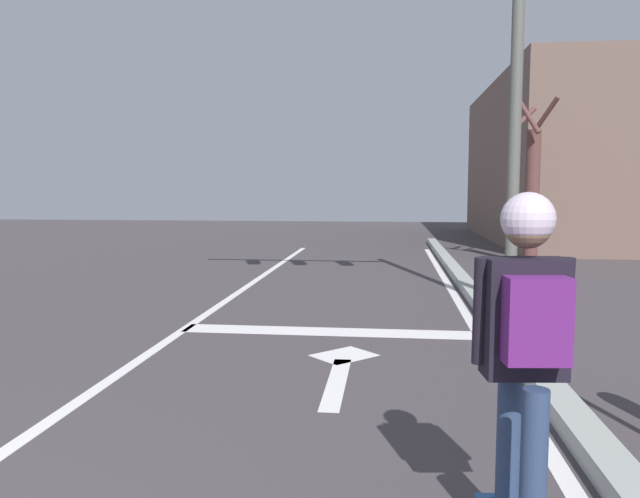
# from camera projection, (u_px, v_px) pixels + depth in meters

# --- Properties ---
(lane_line_center) EXTENTS (0.12, 20.00, 0.01)m
(lane_line_center) POSITION_uv_depth(u_px,v_px,m) (181.00, 331.00, 7.01)
(lane_line_center) COLOR silver
(lane_line_center) RESTS_ON ground
(lane_line_curbside) EXTENTS (0.12, 20.00, 0.01)m
(lane_line_curbside) POSITION_uv_depth(u_px,v_px,m) (481.00, 339.00, 6.63)
(lane_line_curbside) COLOR silver
(lane_line_curbside) RESTS_ON ground
(stop_bar) EXTENTS (3.52, 0.40, 0.01)m
(stop_bar) POSITION_uv_depth(u_px,v_px,m) (335.00, 332.00, 6.98)
(stop_bar) COLOR silver
(stop_bar) RESTS_ON ground
(lane_arrow_stem) EXTENTS (0.16, 1.40, 0.01)m
(lane_arrow_stem) POSITION_uv_depth(u_px,v_px,m) (337.00, 382.00, 5.16)
(lane_arrow_stem) COLOR silver
(lane_arrow_stem) RESTS_ON ground
(lane_arrow_head) EXTENTS (0.71, 0.71, 0.01)m
(lane_arrow_head) POSITION_uv_depth(u_px,v_px,m) (344.00, 355.00, 6.00)
(lane_arrow_head) COLOR silver
(lane_arrow_head) RESTS_ON ground
(curb_strip) EXTENTS (0.24, 24.00, 0.14)m
(curb_strip) POSITION_uv_depth(u_px,v_px,m) (505.00, 334.00, 6.59)
(curb_strip) COLOR #999F99
(curb_strip) RESTS_ON ground
(skater) EXTENTS (0.43, 0.59, 1.54)m
(skater) POSITION_uv_depth(u_px,v_px,m) (526.00, 328.00, 2.62)
(skater) COLOR navy
(skater) RESTS_ON skateboard
(traffic_signal_mast) EXTENTS (4.18, 0.34, 5.57)m
(traffic_signal_mast) POSITION_uv_depth(u_px,v_px,m) (426.00, 8.00, 7.96)
(traffic_signal_mast) COLOR #585B54
(traffic_signal_mast) RESTS_ON ground
(roadside_tree) EXTENTS (0.99, 0.95, 3.59)m
(roadside_tree) POSITION_uv_depth(u_px,v_px,m) (532.00, 190.00, 13.17)
(roadside_tree) COLOR brown
(roadside_tree) RESTS_ON ground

